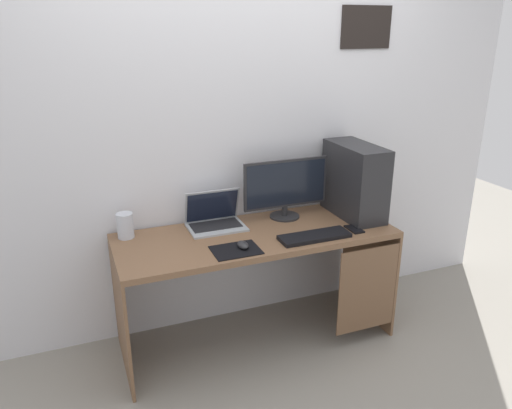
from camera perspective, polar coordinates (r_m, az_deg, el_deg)
The scene contains 11 objects.
ground_plane at distance 3.28m, azimuth 0.00°, elevation -15.05°, with size 8.00×8.00×0.00m, color gray.
wall_back at distance 3.07m, azimuth -2.40°, elevation 9.09°, with size 4.00×0.05×2.60m.
desk at distance 2.98m, azimuth 0.43°, elevation -5.71°, with size 1.65×0.62×0.72m.
pc_tower at distance 3.19m, azimuth 11.34°, elevation 2.73°, with size 0.22×0.48×0.46m, color #232326.
monitor at distance 3.10m, azimuth 3.45°, elevation 1.94°, with size 0.56×0.19×0.38m.
laptop at distance 3.01m, azimuth -4.77°, elevation -1.76°, with size 0.34×0.24×0.22m.
speaker at distance 2.93m, azimuth -14.89°, elevation -2.38°, with size 0.09×0.09×0.15m, color #B7BCC6.
keyboard at distance 2.87m, azimuth 6.79°, elevation -3.67°, with size 0.42×0.14×0.02m, color black.
mousepad at distance 2.70m, azimuth -2.34°, elevation -5.29°, with size 0.26×0.20×0.01m, color black.
mouse_left at distance 2.72m, azimuth -1.52°, elevation -4.69°, with size 0.06×0.10×0.03m, color #232326.
cell_phone at distance 3.02m, azimuth 11.29°, elevation -2.81°, with size 0.07×0.13×0.01m, color black.
Camera 1 is at (-0.99, -2.50, 1.87)m, focal length 34.59 mm.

